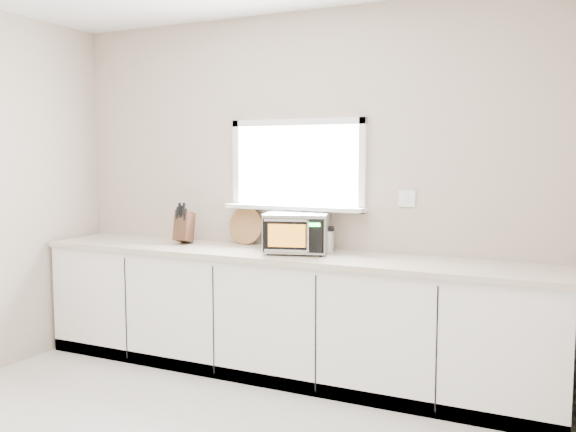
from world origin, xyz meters
The scene contains 7 objects.
back_wall centered at (0.00, 2.00, 1.36)m, with size 4.00×0.17×2.70m.
cabinets centered at (0.00, 1.70, 0.44)m, with size 3.92×0.60×0.88m, color white.
countertop centered at (0.00, 1.69, 0.90)m, with size 3.92×0.64×0.04m, color beige.
microwave centered at (0.12, 1.72, 1.07)m, with size 0.52×0.46×0.29m.
knife_block centered at (-0.89, 1.76, 1.06)m, with size 0.15×0.25×0.33m.
cutting_board centered at (-0.43, 1.94, 1.07)m, with size 0.29×0.29×0.02m, color #965E3A.
coffee_grinder centered at (0.29, 1.87, 1.01)m, with size 0.14×0.14×0.19m.
Camera 1 is at (1.92, -2.26, 1.62)m, focal length 38.00 mm.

